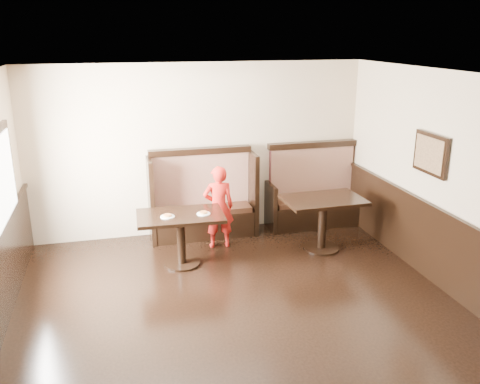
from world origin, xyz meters
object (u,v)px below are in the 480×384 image
object	(u,v)px
child	(219,207)
table_neighbor	(323,211)
table_main	(181,226)
booth_main	(203,204)
booth_neighbor	(313,198)

from	to	relation	value
child	table_neighbor	bearing A→B (deg)	164.64
table_main	child	size ratio (longest dim) A/B	0.95
child	booth_main	bearing A→B (deg)	-71.55
booth_neighbor	table_neighbor	distance (m)	1.10
booth_main	booth_neighbor	xyz separation A→B (m)	(1.95, -0.00, -0.05)
booth_main	table_neighbor	xyz separation A→B (m)	(1.67, -1.06, 0.10)
table_neighbor	booth_main	bearing A→B (deg)	146.22
booth_neighbor	table_neighbor	bearing A→B (deg)	-104.61
table_neighbor	child	distance (m)	1.61
booth_main	table_main	bearing A→B (deg)	-115.63
booth_neighbor	table_main	world-z (taller)	booth_neighbor
booth_neighbor	booth_main	bearing A→B (deg)	179.95
booth_neighbor	table_neighbor	xyz separation A→B (m)	(-0.28, -1.06, 0.14)
booth_main	child	size ratio (longest dim) A/B	1.34
booth_main	child	xyz separation A→B (m)	(0.15, -0.55, 0.13)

